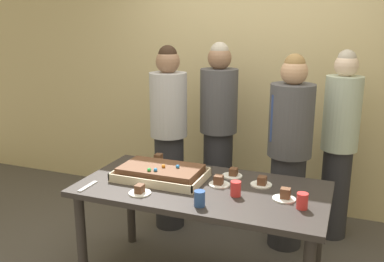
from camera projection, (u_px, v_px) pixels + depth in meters
interior_back_panel at (257, 61)px, 4.18m from camera, size 8.00×0.12×3.00m
party_table at (202, 199)px, 2.94m from camera, size 1.72×0.86×0.77m
sheet_cake at (161, 173)px, 3.05m from camera, size 0.65×0.40×0.12m
plated_slice_near_left at (159, 161)px, 3.39m from camera, size 0.15×0.15×0.08m
plated_slice_near_right at (285, 196)px, 2.70m from camera, size 0.15×0.15×0.08m
plated_slice_far_left at (140, 191)px, 2.79m from camera, size 0.15×0.15×0.06m
plated_slice_far_right at (233, 174)px, 3.10m from camera, size 0.15×0.15×0.06m
plated_slice_center_front at (219, 182)px, 2.93m from camera, size 0.15×0.15×0.07m
plated_slice_center_back at (262, 183)px, 2.93m from camera, size 0.15×0.15×0.07m
drink_cup_nearest at (200, 199)px, 2.60m from camera, size 0.07×0.07×0.10m
drink_cup_middle at (302, 201)px, 2.56m from camera, size 0.07×0.07×0.10m
drink_cup_far_end at (236, 189)px, 2.75m from camera, size 0.07×0.07×0.10m
cake_server_utensil at (88, 186)px, 2.91m from camera, size 0.03×0.20×0.01m
person_serving_front at (289, 151)px, 3.44m from camera, size 0.36×0.36×1.64m
person_green_shirt_behind at (169, 136)px, 3.78m from camera, size 0.33×0.33×1.68m
person_striped_tie_right at (218, 131)px, 3.91m from camera, size 0.34×0.34×1.71m
person_far_right_suit at (339, 143)px, 3.60m from camera, size 0.31×0.31×1.66m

